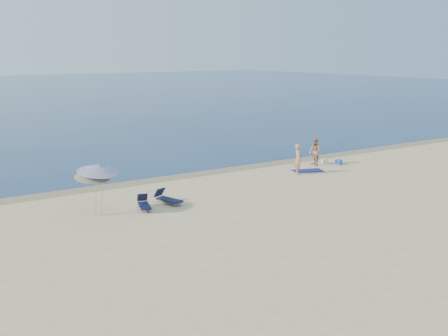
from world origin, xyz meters
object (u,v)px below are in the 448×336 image
object	(u,v)px
blue_cooler	(339,162)
person_left	(298,159)
umbrella_near	(98,168)
person_right	(315,152)

from	to	relation	value
blue_cooler	person_left	bearing A→B (deg)	169.45
blue_cooler	umbrella_near	distance (m)	18.28
person_left	person_right	distance (m)	3.20
person_right	blue_cooler	world-z (taller)	person_right
person_left	umbrella_near	xyz separation A→B (m)	(-13.65, -1.42, 1.25)
blue_cooler	umbrella_near	world-z (taller)	umbrella_near
umbrella_near	blue_cooler	bearing A→B (deg)	-3.67
person_left	person_right	world-z (taller)	person_left
person_right	umbrella_near	distance (m)	16.77
blue_cooler	person_right	bearing A→B (deg)	134.24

